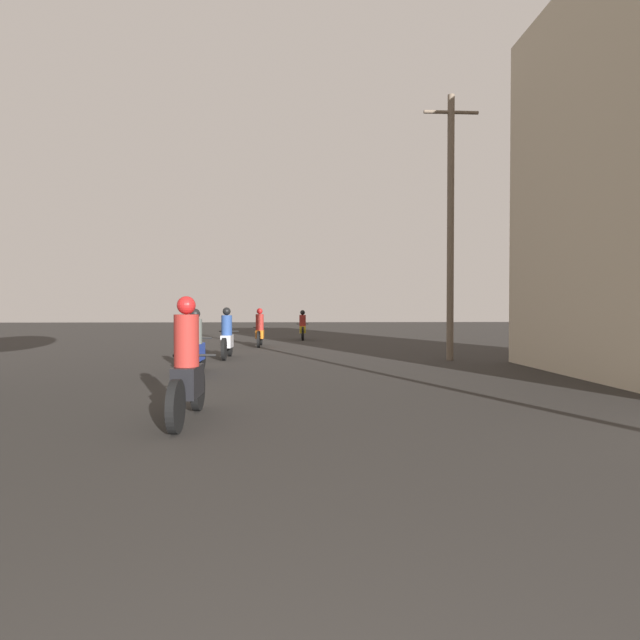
% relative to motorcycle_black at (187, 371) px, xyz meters
% --- Properties ---
extents(motorcycle_black, '(0.60, 2.00, 1.65)m').
position_rel_motorcycle_black_xyz_m(motorcycle_black, '(0.00, 0.00, 0.00)').
color(motorcycle_black, black).
rests_on(motorcycle_black, ground_plane).
extents(motorcycle_blue, '(0.60, 2.06, 1.50)m').
position_rel_motorcycle_black_xyz_m(motorcycle_blue, '(-0.86, 4.93, -0.05)').
color(motorcycle_blue, black).
rests_on(motorcycle_blue, ground_plane).
extents(motorcycle_silver, '(0.60, 1.98, 1.55)m').
position_rel_motorcycle_black_xyz_m(motorcycle_silver, '(-0.64, 8.62, -0.04)').
color(motorcycle_silver, black).
rests_on(motorcycle_silver, ground_plane).
extents(motorcycle_orange, '(0.60, 1.99, 1.54)m').
position_rel_motorcycle_black_xyz_m(motorcycle_orange, '(0.00, 13.60, -0.04)').
color(motorcycle_orange, black).
rests_on(motorcycle_orange, ground_plane).
extents(motorcycle_yellow, '(0.60, 2.03, 1.47)m').
position_rel_motorcycle_black_xyz_m(motorcycle_yellow, '(1.81, 18.07, -0.07)').
color(motorcycle_yellow, black).
rests_on(motorcycle_yellow, ground_plane).
extents(utility_pole_far, '(1.60, 0.20, 7.71)m').
position_rel_motorcycle_black_xyz_m(utility_pole_far, '(5.96, 7.73, 3.36)').
color(utility_pole_far, '#6B5B4C').
rests_on(utility_pole_far, ground_plane).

